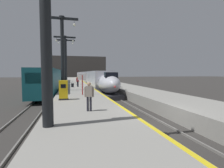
% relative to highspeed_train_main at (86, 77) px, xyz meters
% --- Properties ---
extents(ground_plane, '(260.00, 260.00, 0.00)m').
position_rel_highspeed_train_main_xyz_m(ground_plane, '(0.00, -46.66, -1.97)').
color(ground_plane, '#33302D').
extents(platform_left, '(4.80, 110.00, 1.05)m').
position_rel_highspeed_train_main_xyz_m(platform_left, '(-4.05, -21.91, -1.45)').
color(platform_left, gray).
rests_on(platform_left, ground).
extents(platform_right, '(4.80, 110.00, 1.05)m').
position_rel_highspeed_train_main_xyz_m(platform_right, '(4.05, -21.91, -1.45)').
color(platform_right, gray).
rests_on(platform_right, ground).
extents(platform_left_safety_stripe, '(0.20, 107.80, 0.01)m').
position_rel_highspeed_train_main_xyz_m(platform_left_safety_stripe, '(-1.77, -21.91, -0.92)').
color(platform_left_safety_stripe, yellow).
rests_on(platform_left_safety_stripe, platform_left).
extents(rail_main_left, '(0.08, 110.00, 0.12)m').
position_rel_highspeed_train_main_xyz_m(rail_main_left, '(-0.75, -19.16, -1.91)').
color(rail_main_left, slate).
rests_on(rail_main_left, ground).
extents(rail_main_right, '(0.08, 110.00, 0.12)m').
position_rel_highspeed_train_main_xyz_m(rail_main_right, '(0.75, -19.16, -1.91)').
color(rail_main_right, slate).
rests_on(rail_main_right, ground).
extents(rail_secondary_left, '(0.08, 110.00, 0.12)m').
position_rel_highspeed_train_main_xyz_m(rail_secondary_left, '(-8.85, -19.16, -1.91)').
color(rail_secondary_left, slate).
rests_on(rail_secondary_left, ground).
extents(rail_secondary_right, '(0.08, 110.00, 0.12)m').
position_rel_highspeed_train_main_xyz_m(rail_secondary_right, '(-7.35, -19.16, -1.91)').
color(rail_secondary_right, slate).
rests_on(rail_secondary_right, ground).
extents(highspeed_train_main, '(2.92, 75.73, 3.60)m').
position_rel_highspeed_train_main_xyz_m(highspeed_train_main, '(0.00, 0.00, 0.00)').
color(highspeed_train_main, silver).
rests_on(highspeed_train_main, ground).
extents(regional_train_adjacent, '(2.85, 36.60, 3.80)m').
position_rel_highspeed_train_main_xyz_m(regional_train_adjacent, '(-8.10, -19.89, 0.16)').
color(regional_train_adjacent, '#145660').
rests_on(regional_train_adjacent, ground).
extents(station_column_mid, '(4.00, 0.68, 9.22)m').
position_rel_highspeed_train_main_xyz_m(station_column_mid, '(-5.90, -33.56, 4.62)').
color(station_column_mid, black).
rests_on(station_column_mid, platform_left).
extents(station_column_far, '(4.00, 0.68, 9.16)m').
position_rel_highspeed_train_main_xyz_m(station_column_far, '(-5.90, -22.50, 4.59)').
color(station_column_far, black).
rests_on(station_column_far, platform_left).
extents(station_column_distant, '(4.00, 0.68, 9.77)m').
position_rel_highspeed_train_main_xyz_m(station_column_distant, '(-5.90, -16.19, 4.92)').
color(station_column_distant, black).
rests_on(station_column_distant, platform_left).
extents(passenger_near_edge, '(0.48, 0.40, 1.69)m').
position_rel_highspeed_train_main_xyz_m(passenger_near_edge, '(-3.86, -28.31, 0.07)').
color(passenger_near_edge, '#23232D').
rests_on(passenger_near_edge, platform_left).
extents(passenger_mid_platform, '(0.55, 0.32, 1.69)m').
position_rel_highspeed_train_main_xyz_m(passenger_mid_platform, '(-3.94, -46.05, 0.07)').
color(passenger_mid_platform, '#23232D').
rests_on(passenger_mid_platform, platform_left).
extents(rolling_suitcase, '(0.40, 0.22, 0.98)m').
position_rel_highspeed_train_main_xyz_m(rolling_suitcase, '(-4.69, -28.87, -0.62)').
color(rolling_suitcase, black).
rests_on(rolling_suitcase, platform_left).
extents(ticket_machine_yellow, '(0.76, 0.62, 1.60)m').
position_rel_highspeed_train_main_xyz_m(ticket_machine_yellow, '(-5.55, -41.34, -0.18)').
color(ticket_machine_yellow, yellow).
rests_on(ticket_machine_yellow, platform_left).
extents(departure_info_board, '(0.90, 0.10, 2.12)m').
position_rel_highspeed_train_main_xyz_m(departure_info_board, '(-3.82, -38.56, 0.59)').
color(departure_info_board, maroon).
rests_on(departure_info_board, platform_left).
extents(terminus_back_wall, '(36.00, 2.00, 14.00)m').
position_rel_highspeed_train_main_xyz_m(terminus_back_wall, '(0.00, 55.34, 5.03)').
color(terminus_back_wall, '#4C4742').
rests_on(terminus_back_wall, ground).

